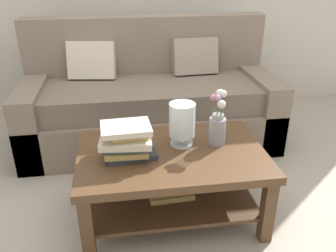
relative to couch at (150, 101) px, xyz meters
name	(u,v)px	position (x,y,z in m)	size (l,w,h in m)	color
ground_plane	(173,187)	(0.08, -0.81, -0.36)	(10.00, 10.00, 0.00)	#ADA393
couch	(150,101)	(0.00, 0.00, 0.00)	(2.15, 0.90, 1.06)	#7A6B5B
coffee_table	(172,170)	(0.02, -1.10, -0.03)	(1.13, 0.74, 0.47)	#4C331E
book_stack_main	(127,141)	(-0.24, -1.11, 0.20)	(0.34, 0.25, 0.20)	#2D333D
glass_hurricane_vase	(182,122)	(0.10, -1.01, 0.26)	(0.16, 0.16, 0.27)	silver
flower_pitcher	(218,124)	(0.32, -1.04, 0.24)	(0.10, 0.12, 0.35)	gray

